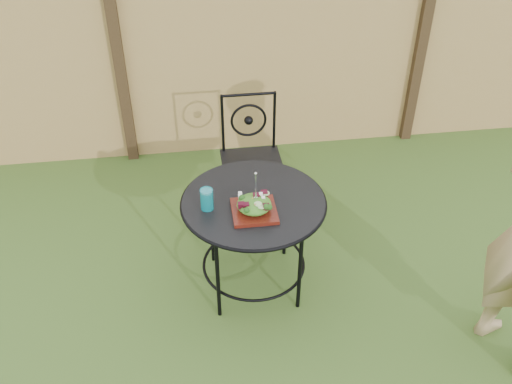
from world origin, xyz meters
The scene contains 8 objects.
ground centered at (0.00, 0.00, 0.00)m, with size 60.00×60.00×0.00m, color #244616.
fence centered at (0.00, 2.19, 0.95)m, with size 8.00×0.12×1.90m.
patio_table centered at (-0.41, 0.42, 0.59)m, with size 0.92×0.92×0.72m.
patio_chair centered at (-0.32, 1.27, 0.50)m, with size 0.46×0.46×0.95m.
salad_plate centered at (-0.42, 0.30, 0.74)m, with size 0.27×0.27×0.02m, color #3D0809.
salad centered at (-0.42, 0.30, 0.79)m, with size 0.21×0.21×0.08m, color #235614.
fork centered at (-0.41, 0.30, 0.92)m, with size 0.01×0.01×0.18m, color silver.
drinking_glass centered at (-0.70, 0.38, 0.79)m, with size 0.08×0.08×0.14m, color #0B757F.
Camera 1 is at (-0.78, -2.37, 2.91)m, focal length 40.00 mm.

